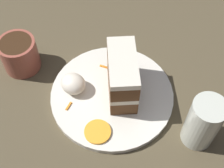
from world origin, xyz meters
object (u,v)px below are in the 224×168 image
drinking_glass (202,125)px  coffee_mug (19,54)px  cake_slice (122,76)px  cream_dollop (72,85)px  plate (112,95)px  orange_garnish (98,132)px

drinking_glass → coffee_mug: size_ratio=1.43×
cake_slice → cream_dollop: size_ratio=2.40×
cake_slice → plate: bearing=19.9°
cream_dollop → orange_garnish: bearing=153.4°
cream_dollop → drinking_glass: size_ratio=0.46×
cream_dollop → drinking_glass: 0.27m
plate → drinking_glass: (-0.19, -0.02, 0.04)m
orange_garnish → coffee_mug: bearing=-10.5°
cream_dollop → drinking_glass: drinking_glass is taller
orange_garnish → drinking_glass: size_ratio=0.45×
orange_garnish → coffee_mug: coffee_mug is taller
plate → orange_garnish: 0.10m
cake_slice → drinking_glass: 0.18m
drinking_glass → plate: bearing=5.4°
cream_dollop → orange_garnish: size_ratio=1.01×
cream_dollop → cake_slice: bearing=-145.6°
cream_dollop → plate: bearing=-151.8°
cream_dollop → coffee_mug: bearing=2.2°
plate → cream_dollop: bearing=28.2°
drinking_glass → cream_dollop: bearing=12.2°
coffee_mug → drinking_glass: bearing=-171.2°
plate → orange_garnish: size_ratio=4.93×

